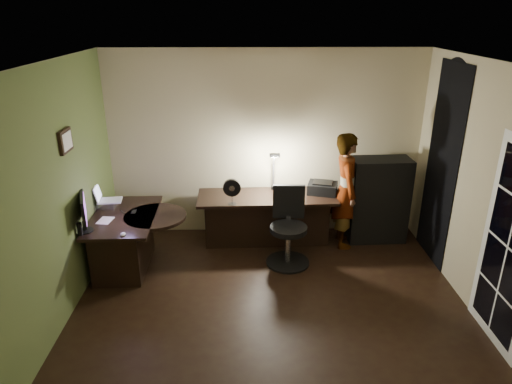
{
  "coord_description": "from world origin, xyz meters",
  "views": [
    {
      "loc": [
        -0.26,
        -4.35,
        3.16
      ],
      "look_at": [
        -0.15,
        1.05,
        1.0
      ],
      "focal_mm": 32.0,
      "sensor_mm": 36.0,
      "label": 1
    }
  ],
  "objects_px": {
    "desk_left": "(127,241)",
    "person": "(346,191)",
    "desk_right": "(267,219)",
    "monitor": "(83,219)",
    "office_chair": "(289,229)",
    "cabinet": "(378,200)"
  },
  "relations": [
    {
      "from": "desk_left",
      "to": "office_chair",
      "type": "bearing_deg",
      "value": -0.52
    },
    {
      "from": "monitor",
      "to": "cabinet",
      "type": "bearing_deg",
      "value": -2.27
    },
    {
      "from": "office_chair",
      "to": "monitor",
      "type": "bearing_deg",
      "value": -165.61
    },
    {
      "from": "desk_right",
      "to": "person",
      "type": "xyz_separation_m",
      "value": [
        1.1,
        -0.06,
        0.46
      ]
    },
    {
      "from": "desk_right",
      "to": "person",
      "type": "relative_size",
      "value": 1.18
    },
    {
      "from": "desk_right",
      "to": "person",
      "type": "distance_m",
      "value": 1.2
    },
    {
      "from": "desk_right",
      "to": "person",
      "type": "height_order",
      "value": "person"
    },
    {
      "from": "person",
      "to": "monitor",
      "type": "bearing_deg",
      "value": 108.73
    },
    {
      "from": "desk_left",
      "to": "cabinet",
      "type": "height_order",
      "value": "cabinet"
    },
    {
      "from": "monitor",
      "to": "desk_left",
      "type": "bearing_deg",
      "value": 31.7
    },
    {
      "from": "monitor",
      "to": "office_chair",
      "type": "height_order",
      "value": "monitor"
    },
    {
      "from": "person",
      "to": "desk_left",
      "type": "bearing_deg",
      "value": 102.84
    },
    {
      "from": "monitor",
      "to": "person",
      "type": "height_order",
      "value": "person"
    },
    {
      "from": "monitor",
      "to": "office_chair",
      "type": "relative_size",
      "value": 0.48
    },
    {
      "from": "desk_left",
      "to": "monitor",
      "type": "distance_m",
      "value": 0.77
    },
    {
      "from": "desk_right",
      "to": "monitor",
      "type": "height_order",
      "value": "monitor"
    },
    {
      "from": "monitor",
      "to": "office_chair",
      "type": "xyz_separation_m",
      "value": [
        2.45,
        0.46,
        -0.38
      ]
    },
    {
      "from": "cabinet",
      "to": "monitor",
      "type": "relative_size",
      "value": 2.51
    },
    {
      "from": "desk_left",
      "to": "person",
      "type": "height_order",
      "value": "person"
    },
    {
      "from": "monitor",
      "to": "person",
      "type": "relative_size",
      "value": 0.3
    },
    {
      "from": "desk_right",
      "to": "desk_left",
      "type": "bearing_deg",
      "value": -162.35
    },
    {
      "from": "cabinet",
      "to": "person",
      "type": "xyz_separation_m",
      "value": [
        -0.5,
        -0.14,
        0.2
      ]
    }
  ]
}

